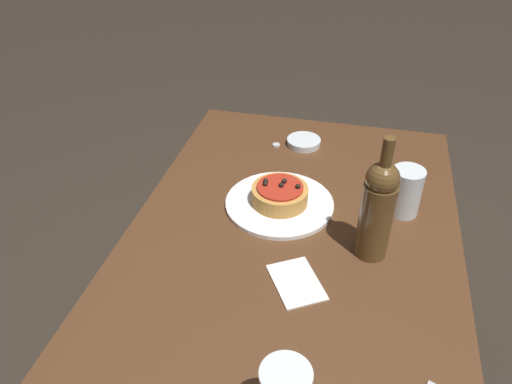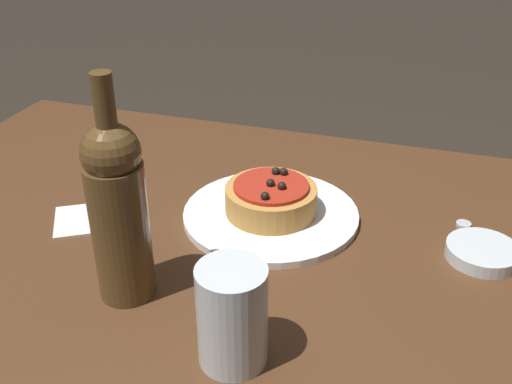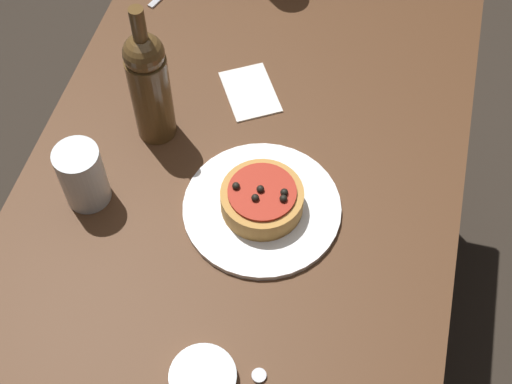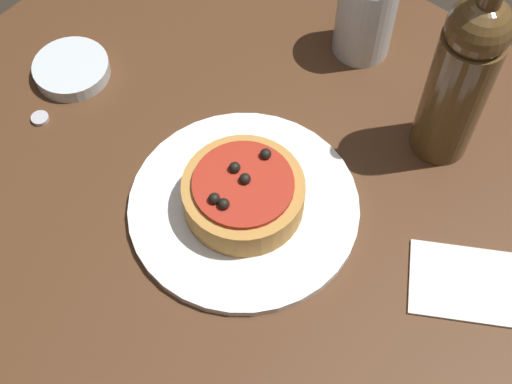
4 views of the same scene
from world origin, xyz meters
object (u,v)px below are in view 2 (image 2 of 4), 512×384
at_px(dining_table, 208,275).
at_px(wine_bottle, 118,208).
at_px(water_cup, 232,316).
at_px(dinner_plate, 271,214).
at_px(pizza, 271,198).
at_px(bottle_cap, 464,224).
at_px(side_bowl, 482,252).

xyz_separation_m(dining_table, wine_bottle, (-0.04, -0.19, 0.23)).
bearing_deg(water_cup, dining_table, 118.36).
bearing_deg(dining_table, dinner_plate, 29.63).
bearing_deg(pizza, dinner_plate, -143.10).
distance_m(pizza, wine_bottle, 0.29).
distance_m(dinner_plate, pizza, 0.03).
bearing_deg(water_cup, bottle_cap, 56.42).
bearing_deg(dinner_plate, dining_table, -150.37).
relative_size(water_cup, bottle_cap, 5.40).
bearing_deg(wine_bottle, dinner_plate, 61.72).
height_order(water_cup, bottle_cap, water_cup).
distance_m(wine_bottle, water_cup, 0.21).
distance_m(dinner_plate, bottle_cap, 0.31).
height_order(pizza, wine_bottle, wine_bottle).
relative_size(dinner_plate, bottle_cap, 12.07).
height_order(side_bowl, bottle_cap, side_bowl).
distance_m(side_bowl, bottle_cap, 0.09).
distance_m(dining_table, wine_bottle, 0.30).
relative_size(pizza, side_bowl, 1.40).
height_order(wine_bottle, bottle_cap, wine_bottle).
relative_size(dining_table, wine_bottle, 3.85).
height_order(pizza, side_bowl, pizza).
relative_size(dining_table, pizza, 8.00).
bearing_deg(pizza, water_cup, -81.53).
bearing_deg(water_cup, dinner_plate, 98.48).
bearing_deg(side_bowl, dinner_plate, 177.51).
relative_size(dining_table, side_bowl, 11.18).
xyz_separation_m(wine_bottle, water_cup, (0.18, -0.07, -0.07)).
xyz_separation_m(dinner_plate, side_bowl, (0.33, -0.01, 0.00)).
height_order(pizza, bottle_cap, pizza).
bearing_deg(side_bowl, pizza, 177.50).
xyz_separation_m(water_cup, bottle_cap, (0.26, 0.39, -0.06)).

